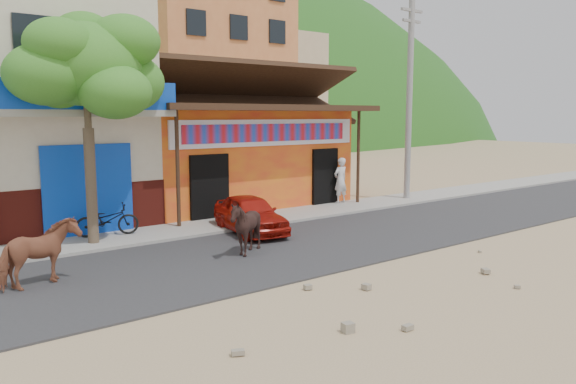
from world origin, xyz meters
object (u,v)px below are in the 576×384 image
utility_pole (409,98)px  scooter (107,220)px  red_car (250,214)px  tree (88,128)px  cow_tan (39,254)px  cow_dark (246,227)px  pedestrian (340,180)px

utility_pole → scooter: size_ratio=4.71×
red_car → tree: bearing=174.8°
cow_tan → scooter: 4.39m
cow_dark → scooter: cow_dark is taller
scooter → cow_dark: bearing=-138.7°
utility_pole → red_car: utility_pole is taller
cow_dark → pedestrian: bearing=129.1°
tree → utility_pole: size_ratio=0.75×
utility_pole → pedestrian: 4.42m
cow_tan → scooter: bearing=-55.7°
utility_pole → cow_dark: (-10.19, -3.49, -3.40)m
utility_pole → cow_tan: (-14.87, -3.09, -3.41)m
scooter → pedestrian: size_ratio=0.98×
cow_dark → scooter: 4.37m
cow_tan → red_car: size_ratio=0.49×
utility_pole → cow_tan: bearing=-168.3°
pedestrian → utility_pole: bearing=163.6°
cow_tan → scooter: size_ratio=0.93×
scooter → utility_pole: bearing=-77.9°
tree → red_car: (4.17, -1.20, -2.53)m
tree → utility_pole: (12.80, 0.20, 1.00)m
red_car → pedestrian: size_ratio=1.88×
utility_pole → cow_dark: bearing=-161.1°
utility_pole → scooter: bearing=178.2°
red_car → pedestrian: pedestrian is taller
cow_dark → red_car: 2.61m
cow_tan → scooter: cow_tan is taller
cow_dark → red_car: size_ratio=0.42×
cow_tan → cow_dark: size_ratio=1.16×
utility_pole → cow_dark: 11.29m
cow_tan → pedestrian: (11.84, 3.79, 0.28)m
tree → red_car: bearing=-16.1°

